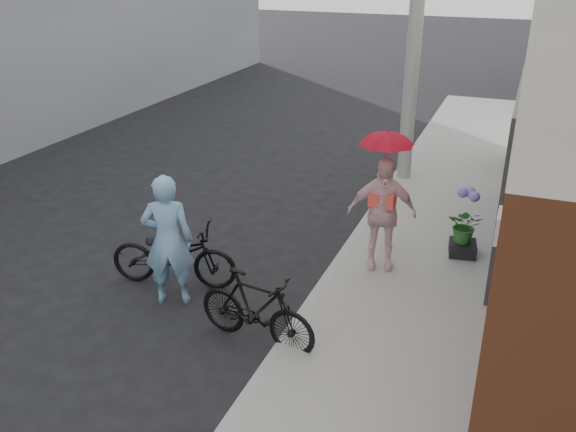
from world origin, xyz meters
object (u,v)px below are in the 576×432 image
Objects in this scene: officer at (168,240)px; bike_left at (174,254)px; kimono_woman at (382,213)px; bike_right at (256,309)px; planter at (462,248)px; utility_pole at (417,4)px.

officer reaches higher than bike_left.
bike_right is at bearing -128.75° from kimono_woman.
planter is at bearing -25.31° from bike_right.
kimono_woman is at bearing -14.28° from bike_right.
utility_pole reaches higher than bike_left.
officer is at bearing -165.33° from bike_left.
utility_pole is at bearing -33.63° from bike_left.
officer is at bearing -108.85° from utility_pole.
bike_right is at bearing -94.56° from utility_pole.
kimono_woman is at bearing -83.56° from utility_pole.
planter is (1.11, 0.82, -0.74)m from kimono_woman.
utility_pole is 3.81× the size of officer.
kimono_woman is at bearing -143.62° from planter.
utility_pole reaches higher than kimono_woman.
officer is 4.62× the size of planter.
bike_right is at bearing 138.75° from officer.
utility_pole is 4.37× the size of bike_right.
utility_pole is 4.75m from kimono_woman.
kimono_woman is (0.45, -3.99, -2.54)m from utility_pole.
utility_pole is 6.97m from bike_right.
bike_right reaches higher than planter.
bike_right reaches higher than bike_left.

